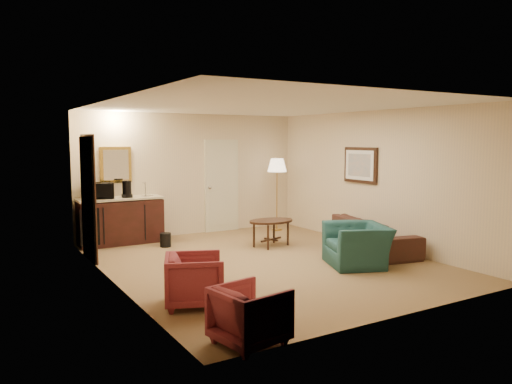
% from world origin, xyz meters
% --- Properties ---
extents(ground, '(6.00, 6.00, 0.00)m').
position_xyz_m(ground, '(0.00, 0.00, 0.00)').
color(ground, olive).
rests_on(ground, ground).
extents(room_walls, '(5.02, 6.01, 2.61)m').
position_xyz_m(room_walls, '(-0.10, 0.77, 1.72)').
color(room_walls, beige).
rests_on(room_walls, ground).
extents(wetbar_cabinet, '(1.64, 0.58, 0.92)m').
position_xyz_m(wetbar_cabinet, '(-1.65, 2.72, 0.46)').
color(wetbar_cabinet, '#361311').
rests_on(wetbar_cabinet, ground).
extents(sofa, '(1.00, 2.15, 0.81)m').
position_xyz_m(sofa, '(2.15, -0.28, 0.41)').
color(sofa, black).
rests_on(sofa, ground).
extents(teal_armchair, '(1.01, 1.21, 0.91)m').
position_xyz_m(teal_armchair, '(1.19, -0.95, 0.45)').
color(teal_armchair, '#1B4342').
rests_on(teal_armchair, ground).
extents(rose_chair_near, '(0.86, 0.88, 0.71)m').
position_xyz_m(rose_chair_near, '(-1.90, -1.43, 0.36)').
color(rose_chair_near, maroon).
rests_on(rose_chair_near, ground).
extents(rose_chair_far, '(0.70, 0.73, 0.66)m').
position_xyz_m(rose_chair_far, '(-1.90, -2.80, 0.33)').
color(rose_chair_far, maroon).
rests_on(rose_chair_far, ground).
extents(coffee_table, '(1.03, 0.83, 0.52)m').
position_xyz_m(coffee_table, '(0.77, 1.00, 0.26)').
color(coffee_table, black).
rests_on(coffee_table, ground).
extents(floor_lamp, '(0.48, 0.48, 1.64)m').
position_xyz_m(floor_lamp, '(1.81, 2.40, 0.82)').
color(floor_lamp, gold).
rests_on(floor_lamp, ground).
extents(waste_bin, '(0.21, 0.21, 0.27)m').
position_xyz_m(waste_bin, '(-1.00, 2.00, 0.13)').
color(waste_bin, black).
rests_on(waste_bin, ground).
extents(microwave, '(0.61, 0.42, 0.38)m').
position_xyz_m(microwave, '(-2.06, 2.73, 1.11)').
color(microwave, black).
rests_on(microwave, wetbar_cabinet).
extents(coffee_maker, '(0.22, 0.22, 0.33)m').
position_xyz_m(coffee_maker, '(-1.54, 2.64, 1.09)').
color(coffee_maker, black).
rests_on(coffee_maker, wetbar_cabinet).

